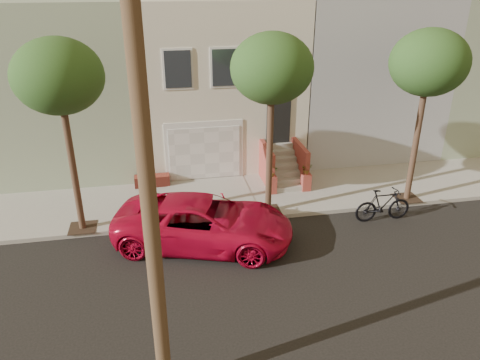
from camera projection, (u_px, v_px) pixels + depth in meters
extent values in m
plane|color=black|center=(267.00, 282.00, 13.19)|extent=(90.00, 90.00, 0.00)
cube|color=gray|center=(234.00, 197.00, 17.94)|extent=(40.00, 3.70, 0.15)
cube|color=beige|center=(212.00, 75.00, 21.70)|extent=(7.00, 8.00, 7.00)
cube|color=gray|center=(61.00, 81.00, 20.54)|extent=(6.50, 8.00, 7.00)
cube|color=#999CA1|center=(348.00, 70.00, 22.85)|extent=(6.50, 8.00, 7.00)
cube|color=gray|center=(465.00, 65.00, 23.96)|extent=(6.50, 8.00, 7.00)
cube|color=silver|center=(204.00, 150.00, 18.91)|extent=(3.20, 0.12, 2.50)
cube|color=silver|center=(205.00, 153.00, 18.90)|extent=(2.90, 0.06, 2.20)
cube|color=gray|center=(211.00, 197.00, 17.75)|extent=(3.20, 3.70, 0.02)
cube|color=#9A372A|center=(152.00, 181.00, 18.68)|extent=(1.40, 0.45, 0.44)
cube|color=black|center=(279.00, 120.00, 18.92)|extent=(1.00, 0.06, 2.00)
cube|color=#3F4751|center=(178.00, 69.00, 17.33)|extent=(1.00, 0.06, 1.40)
cube|color=silver|center=(178.00, 69.00, 17.35)|extent=(1.15, 0.05, 1.55)
cube|color=#3F4751|center=(225.00, 68.00, 17.64)|extent=(1.00, 0.06, 1.40)
cube|color=silver|center=(225.00, 68.00, 17.65)|extent=(1.15, 0.05, 1.55)
cube|color=#3F4751|center=(271.00, 66.00, 17.94)|extent=(1.00, 0.06, 1.40)
cube|color=silver|center=(270.00, 66.00, 17.96)|extent=(1.15, 0.05, 1.55)
cube|color=gray|center=(288.00, 188.00, 18.27)|extent=(1.20, 0.28, 0.20)
cube|color=gray|center=(287.00, 181.00, 18.44)|extent=(1.20, 0.28, 0.20)
cube|color=gray|center=(285.00, 174.00, 18.61)|extent=(1.20, 0.28, 0.20)
cube|color=gray|center=(283.00, 167.00, 18.77)|extent=(1.20, 0.28, 0.20)
cube|color=gray|center=(282.00, 159.00, 18.94)|extent=(1.20, 0.28, 0.20)
cube|color=gray|center=(280.00, 153.00, 19.11)|extent=(1.20, 0.28, 0.20)
cube|color=gray|center=(278.00, 146.00, 19.28)|extent=(1.20, 0.28, 0.20)
cube|color=brown|center=(267.00, 166.00, 18.61)|extent=(0.18, 1.96, 1.60)
cube|color=brown|center=(300.00, 163.00, 18.85)|extent=(0.18, 1.96, 1.60)
cube|color=brown|center=(272.00, 185.00, 18.01)|extent=(0.35, 0.35, 0.70)
imported|color=#264D1B|center=(272.00, 171.00, 17.78)|extent=(0.40, 0.35, 0.45)
cube|color=brown|center=(306.00, 182.00, 18.25)|extent=(0.35, 0.35, 0.70)
imported|color=#264D1B|center=(307.00, 168.00, 18.01)|extent=(0.41, 0.35, 0.45)
cube|color=#2D2116|center=(83.00, 228.00, 15.68)|extent=(0.90, 0.90, 0.02)
cylinder|color=#3D2B1B|center=(74.00, 171.00, 14.81)|extent=(0.22, 0.22, 4.20)
ellipsoid|color=#264D1B|center=(58.00, 76.00, 13.55)|extent=(2.70, 2.57, 2.29)
cube|color=#2D2116|center=(268.00, 211.00, 16.78)|extent=(0.90, 0.90, 0.02)
cylinder|color=#3D2B1B|center=(269.00, 157.00, 15.92)|extent=(0.22, 0.22, 4.20)
ellipsoid|color=#264D1B|center=(272.00, 68.00, 14.65)|extent=(2.70, 2.57, 2.29)
cube|color=#2D2116|center=(406.00, 198.00, 17.72)|extent=(0.90, 0.90, 0.02)
cylinder|color=#3D2B1B|center=(415.00, 147.00, 16.85)|extent=(0.22, 0.22, 4.20)
ellipsoid|color=#264D1B|center=(429.00, 62.00, 15.59)|extent=(2.70, 2.57, 2.29)
cylinder|color=#40301E|center=(146.00, 174.00, 7.75)|extent=(0.30, 0.30, 10.00)
imported|color=#B8092A|center=(204.00, 222.00, 14.73)|extent=(6.20, 4.19, 1.58)
imported|color=black|center=(383.00, 205.00, 16.20)|extent=(2.04, 0.59, 1.22)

